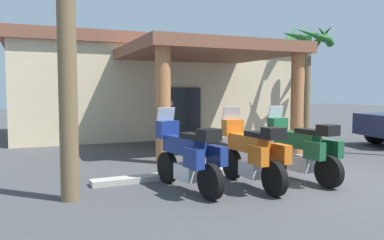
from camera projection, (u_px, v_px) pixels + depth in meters
The scene contains 8 objects.
ground_plane at pixel (332, 182), 8.22m from camera, with size 80.00×80.00×0.00m, color #424244.
motel_building at pixel (159, 87), 17.71m from camera, with size 13.15×11.14×4.18m.
motorcycle_blue at pixel (188, 156), 7.46m from camera, with size 0.80×2.21×1.61m.
motorcycle_orange at pixel (252, 153), 7.76m from camera, with size 0.71×2.21×1.61m.
motorcycle_green at pixel (302, 149), 8.33m from camera, with size 0.73×2.21×1.61m.
pedestrian at pixel (170, 121), 12.74m from camera, with size 0.41×0.39×1.65m.
palm_tree_near_portico at pixel (307, 52), 16.53m from camera, with size 2.19×2.34×5.00m.
curb_strip at pixel (217, 171), 9.12m from camera, with size 5.91×0.36×0.12m, color #ADA89E.
Camera 1 is at (-6.23, -5.99, 1.95)m, focal length 35.91 mm.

